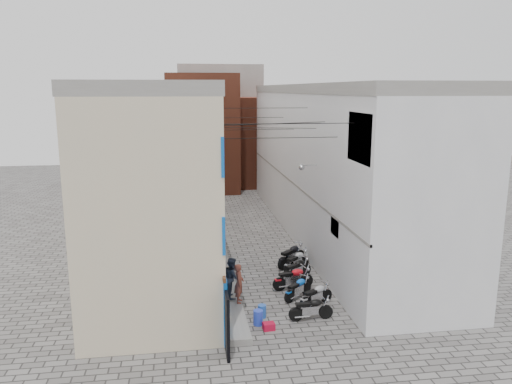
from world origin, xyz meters
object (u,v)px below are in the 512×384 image
motorcycle_f (297,260)px  person_b (232,277)px  motorcycle_e (297,268)px  motorcycle_c (298,287)px  water_jug_near (258,317)px  motorcycle_d (293,277)px  person_a (239,283)px  motorcycle_b (316,294)px  water_jug_far (262,311)px  red_crate (269,326)px  motorcycle_a (311,308)px  motorcycle_g (291,254)px

motorcycle_f → person_b: person_b is taller
motorcycle_e → person_b: (-3.22, -2.10, 0.55)m
motorcycle_c → water_jug_near: 2.97m
motorcycle_d → water_jug_near: bearing=-43.9°
motorcycle_e → person_a: size_ratio=1.18×
motorcycle_b → person_b: 3.51m
water_jug_far → red_crate: size_ratio=1.19×
motorcycle_a → motorcycle_d: 3.08m
person_a → motorcycle_f: bearing=-30.8°
water_jug_near → red_crate: 0.59m
motorcycle_d → motorcycle_g: 2.93m
motorcycle_f → motorcycle_g: (-0.10, 0.73, 0.06)m
motorcycle_b → water_jug_far: motorcycle_b is taller
motorcycle_d → water_jug_far: 3.17m
motorcycle_b → motorcycle_f: 4.07m
motorcycle_e → water_jug_near: 4.91m
motorcycle_c → motorcycle_d: (0.01, 1.03, 0.06)m
motorcycle_a → motorcycle_d: motorcycle_d is taller
motorcycle_b → person_b: person_b is taller
motorcycle_b → motorcycle_g: size_ratio=0.85×
person_a → water_jug_near: person_a is taller
motorcycle_g → water_jug_far: (-2.38, -5.46, -0.36)m
motorcycle_d → person_b: size_ratio=1.13×
motorcycle_c → red_crate: 3.14m
person_a → red_crate: (0.86, -2.04, -0.93)m
motorcycle_d → person_b: (-2.82, -1.03, 0.55)m
motorcycle_c → water_jug_far: size_ratio=3.36×
water_jug_near → water_jug_far: 0.63m
motorcycle_a → motorcycle_g: 5.98m
motorcycle_d → red_crate: size_ratio=4.46×
motorcycle_b → motorcycle_f: (0.14, 4.06, 0.03)m
person_a → water_jug_far: 1.50m
person_b → red_crate: 2.98m
person_b → water_jug_near: bearing=-163.0°
motorcycle_e → water_jug_near: motorcycle_e is taller
person_a → motorcycle_g: bearing=-25.0°
person_b → red_crate: person_b is taller
motorcycle_e → red_crate: 5.18m
motorcycle_a → motorcycle_f: motorcycle_f is taller
water_jug_near → water_jug_far: size_ratio=1.13×
motorcycle_a → person_b: (-2.82, 2.05, 0.59)m
water_jug_far → red_crate: (0.08, -1.05, -0.12)m
motorcycle_c → motorcycle_e: (0.42, 2.09, 0.06)m
motorcycle_f → person_a: (-3.26, -3.73, 0.51)m
motorcycle_c → person_a: person_a is taller
motorcycle_c → motorcycle_g: (0.58, 3.90, 0.11)m
water_jug_far → red_crate: 1.06m
motorcycle_c → water_jug_far: 2.39m
motorcycle_c → person_a: 2.70m
person_b → water_jug_far: bearing=-149.8°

